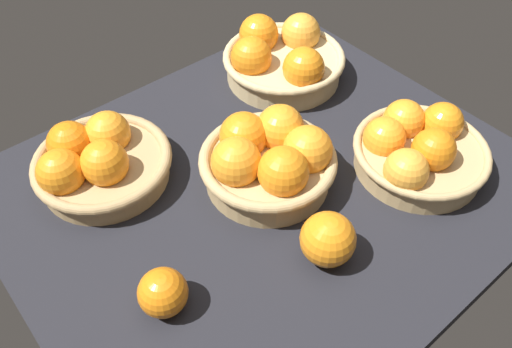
% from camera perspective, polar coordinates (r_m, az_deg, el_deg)
% --- Properties ---
extents(market_tray, '(0.84, 0.72, 0.03)m').
position_cam_1_polar(market_tray, '(0.90, 0.97, -1.45)').
color(market_tray, black).
rests_on(market_tray, ground).
extents(basket_far_right, '(0.25, 0.25, 0.11)m').
position_cam_1_polar(basket_far_right, '(1.09, 2.81, 12.46)').
color(basket_far_right, tan).
rests_on(basket_far_right, market_tray).
extents(basket_far_left, '(0.23, 0.23, 0.10)m').
position_cam_1_polar(basket_far_left, '(0.91, -16.89, 1.39)').
color(basket_far_left, tan).
rests_on(basket_far_left, market_tray).
extents(basket_near_right, '(0.23, 0.23, 0.10)m').
position_cam_1_polar(basket_near_right, '(0.93, 17.10, 2.59)').
color(basket_near_right, tan).
rests_on(basket_near_right, market_tray).
extents(basket_center, '(0.23, 0.23, 0.11)m').
position_cam_1_polar(basket_center, '(0.86, 1.38, 1.69)').
color(basket_center, tan).
rests_on(basket_center, market_tray).
extents(loose_orange_front_gap, '(0.08, 0.08, 0.08)m').
position_cam_1_polar(loose_orange_front_gap, '(0.77, 7.81, -7.03)').
color(loose_orange_front_gap, orange).
rests_on(loose_orange_front_gap, market_tray).
extents(loose_orange_back_gap, '(0.07, 0.07, 0.07)m').
position_cam_1_polar(loose_orange_back_gap, '(0.74, -10.08, -12.56)').
color(loose_orange_back_gap, orange).
rests_on(loose_orange_back_gap, market_tray).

